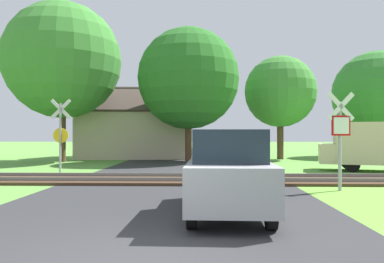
# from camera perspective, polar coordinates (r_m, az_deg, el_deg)

# --- Properties ---
(road_asphalt) EXTENTS (7.85, 80.00, 0.01)m
(road_asphalt) POSITION_cam_1_polar(r_m,az_deg,el_deg) (7.02, -6.12, -14.34)
(road_asphalt) COLOR #2D2D30
(road_asphalt) RESTS_ON ground
(rail_track) EXTENTS (60.00, 2.60, 0.22)m
(rail_track) POSITION_cam_1_polar(r_m,az_deg,el_deg) (13.56, -2.26, -7.35)
(rail_track) COLOR #422D1E
(rail_track) RESTS_ON ground
(stop_sign_near) EXTENTS (0.87, 0.21, 2.96)m
(stop_sign_near) POSITION_cam_1_polar(r_m,az_deg,el_deg) (12.02, 21.67, -0.23)
(stop_sign_near) COLOR #9E9EA5
(stop_sign_near) RESTS_ON ground
(crossing_sign_far) EXTENTS (0.88, 0.15, 3.21)m
(crossing_sign_far) POSITION_cam_1_polar(r_m,az_deg,el_deg) (16.85, -19.40, -0.04)
(crossing_sign_far) COLOR #9E9EA5
(crossing_sign_far) RESTS_ON ground
(house) EXTENTS (8.51, 6.18, 5.15)m
(house) POSITION_cam_1_polar(r_m,az_deg,el_deg) (27.55, -8.58, -0.15)
(house) COLOR #C6B293
(house) RESTS_ON ground
(tree_far) EXTENTS (6.49, 6.49, 7.92)m
(tree_far) POSITION_cam_1_polar(r_m,az_deg,el_deg) (31.31, 26.35, 5.08)
(tree_far) COLOR #513823
(tree_far) RESTS_ON ground
(tree_right) EXTENTS (4.83, 4.83, 7.02)m
(tree_right) POSITION_cam_1_polar(r_m,az_deg,el_deg) (26.24, 13.29, 5.91)
(tree_right) COLOR #513823
(tree_right) RESTS_ON ground
(tree_center) EXTENTS (6.32, 6.32, 8.33)m
(tree_center) POSITION_cam_1_polar(r_m,az_deg,el_deg) (23.50, -0.55, 8.07)
(tree_center) COLOR #513823
(tree_center) RESTS_ON ground
(tree_left) EXTENTS (7.11, 7.11, 9.79)m
(tree_left) POSITION_cam_1_polar(r_m,az_deg,el_deg) (24.67, -19.09, 10.19)
(tree_left) COLOR #513823
(tree_left) RESTS_ON ground
(mail_truck) EXTENTS (5.21, 3.05, 2.24)m
(mail_truck) POSITION_cam_1_polar(r_m,az_deg,el_deg) (19.09, 26.67, -1.75)
(mail_truck) COLOR beige
(mail_truck) RESTS_ON ground
(parked_car) EXTENTS (1.73, 4.04, 1.78)m
(parked_car) POSITION_cam_1_polar(r_m,az_deg,el_deg) (8.04, 5.50, -6.12)
(parked_car) COLOR #99999E
(parked_car) RESTS_ON ground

